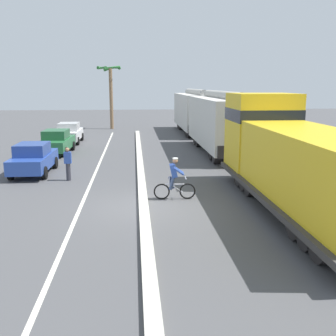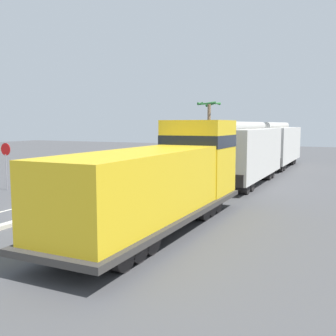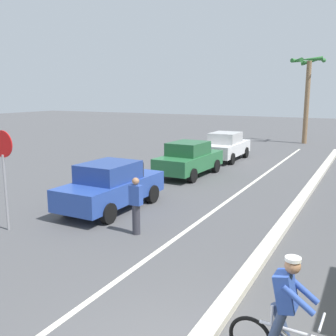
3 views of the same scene
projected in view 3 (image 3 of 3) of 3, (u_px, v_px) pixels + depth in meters
median_curb at (276, 236)px, 10.67m from camera, size 0.36×36.00×0.16m
lane_stripe at (195, 225)px, 11.78m from camera, size 0.14×36.00×0.01m
parked_car_blue at (111, 186)px, 13.23m from camera, size 1.86×4.21×1.62m
parked_car_green at (189, 159)px, 18.60m from camera, size 1.95×4.26×1.62m
parked_car_white at (226, 146)px, 22.92m from camera, size 1.84×4.20×1.62m
cyclist at (287, 317)px, 5.50m from camera, size 1.71×0.48×1.71m
stop_sign at (4, 161)px, 10.97m from camera, size 0.76×0.08×2.88m
palm_tree_near at (308, 80)px, 29.63m from camera, size 2.44×2.62×6.59m
pedestrian_by_cars at (136, 205)px, 10.86m from camera, size 0.34×0.22×1.62m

